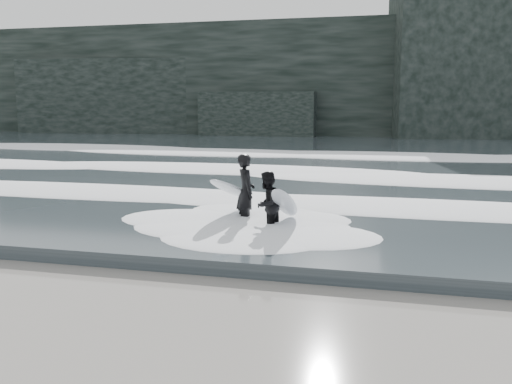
# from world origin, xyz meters

# --- Properties ---
(ground) EXTENTS (120.00, 120.00, 0.00)m
(ground) POSITION_xyz_m (0.00, 0.00, 0.00)
(ground) COLOR #877155
(ground) RESTS_ON ground
(sea) EXTENTS (90.00, 52.00, 0.30)m
(sea) POSITION_xyz_m (0.00, 29.00, 0.15)
(sea) COLOR #313A3E
(sea) RESTS_ON ground
(headland) EXTENTS (70.00, 9.00, 10.00)m
(headland) POSITION_xyz_m (0.00, 46.00, 5.00)
(headland) COLOR black
(headland) RESTS_ON ground
(foam_near) EXTENTS (60.00, 3.20, 0.20)m
(foam_near) POSITION_xyz_m (0.00, 9.00, 0.40)
(foam_near) COLOR white
(foam_near) RESTS_ON sea
(foam_mid) EXTENTS (60.00, 4.00, 0.24)m
(foam_mid) POSITION_xyz_m (0.00, 16.00, 0.42)
(foam_mid) COLOR white
(foam_mid) RESTS_ON sea
(foam_far) EXTENTS (60.00, 4.80, 0.30)m
(foam_far) POSITION_xyz_m (0.00, 25.00, 0.45)
(foam_far) COLOR white
(foam_far) RESTS_ON sea
(surfer_left) EXTENTS (1.17, 2.19, 1.87)m
(surfer_left) POSITION_xyz_m (0.40, 7.00, 0.94)
(surfer_left) COLOR black
(surfer_left) RESTS_ON ground
(surfer_right) EXTENTS (1.04, 1.70, 1.56)m
(surfer_right) POSITION_xyz_m (1.26, 6.18, 0.79)
(surfer_right) COLOR black
(surfer_right) RESTS_ON ground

